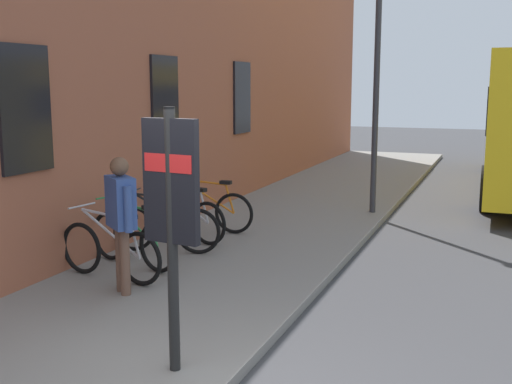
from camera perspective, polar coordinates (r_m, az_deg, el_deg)
The scene contains 11 objects.
ground at distance 10.74m, azimuth 14.86°, elevation -5.21°, with size 60.00×60.00×0.00m, color #38383A.
sidewalk_pavement at distance 13.20m, azimuth 4.00°, elevation -1.87°, with size 24.00×3.50×0.12m, color gray.
station_facade at distance 14.61m, azimuth -2.50°, elevation 13.27°, with size 22.00×0.65×7.23m.
bicycle_by_door at distance 8.67m, azimuth -13.05°, elevation -5.23°, with size 0.48×1.76×0.97m.
bicycle_leaning_wall at distance 9.23m, azimuth -11.09°, elevation -4.25°, with size 0.66×1.71×0.97m.
bicycle_beside_lamp at distance 9.88m, azimuth -8.17°, elevation -3.23°, with size 0.53×1.75×0.97m.
bicycle_far_end at distance 10.58m, azimuth -6.52°, elevation -2.33°, with size 0.58×1.74×0.97m.
bicycle_mid_rack at distance 11.21m, azimuth -4.46°, elevation -1.61°, with size 0.48×1.77×0.97m.
transit_info_sign at distance 5.58m, azimuth -7.66°, elevation -0.58°, with size 0.15×0.56×2.40m.
pedestrian_near_bus at distance 7.93m, azimuth -12.11°, elevation -1.70°, with size 0.50×0.54×1.72m.
street_lamp at distance 12.89m, azimuth 10.91°, elevation 12.26°, with size 0.28×0.28×5.42m.
Camera 1 is at (-4.33, -2.13, 2.71)m, focal length 44.27 mm.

